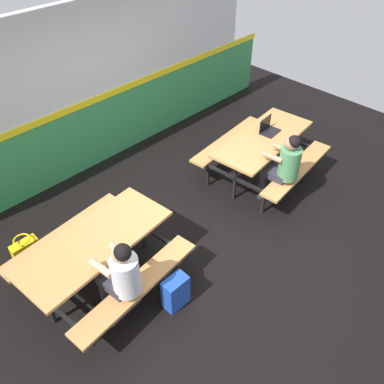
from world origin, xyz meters
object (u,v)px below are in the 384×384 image
Objects in this scene: student_further at (284,164)px; laptop_dark at (268,129)px; picnic_table_right at (263,147)px; student_nearer at (121,274)px; backpack_dark at (175,292)px; picnic_table_left at (97,250)px; tote_bag_bright at (27,252)px.

student_further reaches higher than laptop_dark.
picnic_table_right is 3.18m from student_nearer.
student_nearer is 2.83m from student_further.
picnic_table_left is at bearing 115.26° from backpack_dark.
laptop_dark is at bearing 9.48° from student_nearer.
backpack_dark reaches higher than tote_bag_bright.
student_further is at bearing -1.85° from student_nearer.
laptop_dark reaches higher than backpack_dark.
student_further is (2.83, -0.09, 0.00)m from student_nearer.
picnic_table_right is at bearing -15.75° from tote_bag_bright.
backpack_dark is 1.02× the size of tote_bag_bright.
student_nearer reaches higher than backpack_dark.
picnic_table_left reaches higher than backpack_dark.
student_further reaches higher than backpack_dark.
picnic_table_right reaches higher than tote_bag_bright.
student_nearer reaches higher than picnic_table_left.
student_further reaches higher than tote_bag_bright.
student_nearer is (-0.07, -0.57, 0.13)m from picnic_table_left.
student_further is 2.81× the size of tote_bag_bright.
student_nearer is 1.00× the size of student_further.
picnic_table_right is 0.29m from laptop_dark.
laptop_dark reaches higher than picnic_table_right.
laptop_dark is 3.92m from tote_bag_bright.
picnic_table_left is at bearing 178.74° from picnic_table_right.
student_nearer is at bearing -74.10° from tote_bag_bright.
student_nearer is (-3.14, -0.50, 0.13)m from picnic_table_right.
student_further reaches higher than picnic_table_left.
picnic_table_left is at bearing 166.62° from student_further.
picnic_table_right is (3.07, -0.07, 0.00)m from picnic_table_left.
tote_bag_bright is at bearing 105.90° from student_nearer.
picnic_table_right is at bearing 62.49° from student_further.
student_nearer is at bearing 147.29° from backpack_dark.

